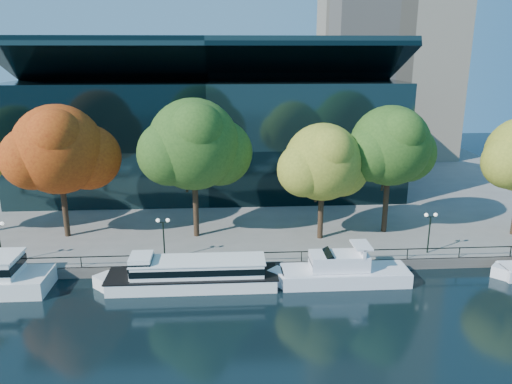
{
  "coord_description": "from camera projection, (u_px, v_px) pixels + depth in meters",
  "views": [
    {
      "loc": [
        -1.86,
        -39.04,
        19.87
      ],
      "look_at": [
        1.08,
        8.0,
        6.39
      ],
      "focal_mm": 35.0,
      "sensor_mm": 36.0,
      "label": 1
    }
  ],
  "objects": [
    {
      "name": "tree_3",
      "position": [
        324.0,
        164.0,
        49.75
      ],
      "size": [
        9.71,
        7.96,
        11.96
      ],
      "color": "black",
      "rests_on": "promenade"
    },
    {
      "name": "tour_boat",
      "position": [
        188.0,
        273.0,
        43.06
      ],
      "size": [
        15.99,
        3.57,
        3.03
      ],
      "color": "white",
      "rests_on": "ground"
    },
    {
      "name": "railing",
      "position": [
        247.0,
        253.0,
        45.62
      ],
      "size": [
        88.2,
        0.08,
        0.99
      ],
      "color": "black",
      "rests_on": "promenade"
    },
    {
      "name": "cruiser_near",
      "position": [
        339.0,
        271.0,
        43.85
      ],
      "size": [
        12.44,
        3.2,
        3.6
      ],
      "color": "white",
      "rests_on": "ground"
    },
    {
      "name": "convention_building",
      "position": [
        210.0,
        133.0,
        70.96
      ],
      "size": [
        50.0,
        24.57,
        21.43
      ],
      "color": "black",
      "rests_on": "ground"
    },
    {
      "name": "promenade",
      "position": [
        238.0,
        179.0,
        77.81
      ],
      "size": [
        90.0,
        67.08,
        1.0
      ],
      "color": "slate",
      "rests_on": "ground"
    },
    {
      "name": "tree_1",
      "position": [
        60.0,
        151.0,
        49.94
      ],
      "size": [
        11.28,
        9.25,
        13.76
      ],
      "color": "black",
      "rests_on": "promenade"
    },
    {
      "name": "lamp_2",
      "position": [
        430.0,
        224.0,
        47.31
      ],
      "size": [
        1.26,
        0.36,
        4.03
      ],
      "color": "black",
      "rests_on": "promenade"
    },
    {
      "name": "tree_2",
      "position": [
        195.0,
        146.0,
        49.87
      ],
      "size": [
        11.54,
        9.46,
        14.37
      ],
      "color": "black",
      "rests_on": "promenade"
    },
    {
      "name": "ground",
      "position": [
        249.0,
        289.0,
        43.04
      ],
      "size": [
        160.0,
        160.0,
        0.0
      ],
      "primitive_type": "plane",
      "color": "black",
      "rests_on": "ground"
    },
    {
      "name": "tree_4",
      "position": [
        392.0,
        148.0,
        51.26
      ],
      "size": [
        10.34,
        8.48,
        13.5
      ],
      "color": "black",
      "rests_on": "promenade"
    },
    {
      "name": "lamp_1",
      "position": [
        163.0,
        229.0,
        45.8
      ],
      "size": [
        1.26,
        0.36,
        4.03
      ],
      "color": "black",
      "rests_on": "promenade"
    }
  ]
}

